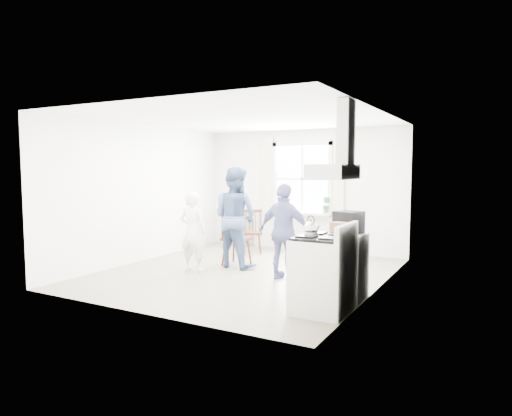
{
  "coord_description": "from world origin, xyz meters",
  "views": [
    {
      "loc": [
        3.85,
        -6.62,
        1.79
      ],
      "look_at": [
        0.11,
        0.2,
        1.1
      ],
      "focal_mm": 32.0,
      "sensor_mm": 36.0,
      "label": 1
    }
  ],
  "objects_px": {
    "gas_stove": "(323,273)",
    "low_cabinet": "(346,266)",
    "stereo_stack": "(349,222)",
    "windsor_chair_a": "(252,227)",
    "person_right": "(284,232)",
    "person_mid": "(235,217)",
    "windsor_chair_b": "(233,231)",
    "person_left": "(193,232)"
  },
  "relations": [
    {
      "from": "windsor_chair_b",
      "to": "person_left",
      "type": "bearing_deg",
      "value": -117.45
    },
    {
      "from": "stereo_stack",
      "to": "person_mid",
      "type": "height_order",
      "value": "person_mid"
    },
    {
      "from": "windsor_chair_b",
      "to": "person_right",
      "type": "distance_m",
      "value": 1.33
    },
    {
      "from": "low_cabinet",
      "to": "windsor_chair_b",
      "type": "distance_m",
      "value": 2.65
    },
    {
      "from": "windsor_chair_b",
      "to": "person_right",
      "type": "relative_size",
      "value": 0.69
    },
    {
      "from": "gas_stove",
      "to": "low_cabinet",
      "type": "xyz_separation_m",
      "value": [
        0.07,
        0.7,
        -0.03
      ]
    },
    {
      "from": "windsor_chair_b",
      "to": "windsor_chair_a",
      "type": "bearing_deg",
      "value": 102.19
    },
    {
      "from": "person_right",
      "to": "windsor_chair_a",
      "type": "bearing_deg",
      "value": -44.81
    },
    {
      "from": "person_left",
      "to": "person_right",
      "type": "relative_size",
      "value": 0.9
    },
    {
      "from": "windsor_chair_b",
      "to": "person_right",
      "type": "height_order",
      "value": "person_right"
    },
    {
      "from": "stereo_stack",
      "to": "low_cabinet",
      "type": "bearing_deg",
      "value": -106.18
    },
    {
      "from": "gas_stove",
      "to": "stereo_stack",
      "type": "bearing_deg",
      "value": 83.71
    },
    {
      "from": "person_mid",
      "to": "windsor_chair_a",
      "type": "bearing_deg",
      "value": -68.18
    },
    {
      "from": "stereo_stack",
      "to": "windsor_chair_a",
      "type": "xyz_separation_m",
      "value": [
        -2.7,
        2.14,
        -0.47
      ]
    },
    {
      "from": "low_cabinet",
      "to": "stereo_stack",
      "type": "relative_size",
      "value": 2.22
    },
    {
      "from": "stereo_stack",
      "to": "windsor_chair_a",
      "type": "height_order",
      "value": "stereo_stack"
    },
    {
      "from": "low_cabinet",
      "to": "person_right",
      "type": "distance_m",
      "value": 1.36
    },
    {
      "from": "gas_stove",
      "to": "windsor_chair_a",
      "type": "relative_size",
      "value": 1.18
    },
    {
      "from": "low_cabinet",
      "to": "person_right",
      "type": "relative_size",
      "value": 0.58
    },
    {
      "from": "stereo_stack",
      "to": "person_right",
      "type": "bearing_deg",
      "value": 156.75
    },
    {
      "from": "gas_stove",
      "to": "stereo_stack",
      "type": "xyz_separation_m",
      "value": [
        0.08,
        0.74,
        0.57
      ]
    },
    {
      "from": "person_left",
      "to": "windsor_chair_b",
      "type": "bearing_deg",
      "value": -122.41
    },
    {
      "from": "person_left",
      "to": "gas_stove",
      "type": "bearing_deg",
      "value": 154.91
    },
    {
      "from": "gas_stove",
      "to": "windsor_chair_a",
      "type": "distance_m",
      "value": 3.9
    },
    {
      "from": "stereo_stack",
      "to": "person_mid",
      "type": "relative_size",
      "value": 0.22
    },
    {
      "from": "gas_stove",
      "to": "low_cabinet",
      "type": "relative_size",
      "value": 1.24
    },
    {
      "from": "low_cabinet",
      "to": "windsor_chair_a",
      "type": "xyz_separation_m",
      "value": [
        -2.69,
        2.19,
        0.13
      ]
    },
    {
      "from": "gas_stove",
      "to": "windsor_chair_b",
      "type": "xyz_separation_m",
      "value": [
        -2.36,
        1.71,
        0.17
      ]
    },
    {
      "from": "windsor_chair_a",
      "to": "person_left",
      "type": "relative_size",
      "value": 0.68
    },
    {
      "from": "windsor_chair_a",
      "to": "windsor_chair_b",
      "type": "height_order",
      "value": "windsor_chair_b"
    },
    {
      "from": "low_cabinet",
      "to": "gas_stove",
      "type": "bearing_deg",
      "value": -95.68
    },
    {
      "from": "gas_stove",
      "to": "windsor_chair_a",
      "type": "xyz_separation_m",
      "value": [
        -2.62,
        2.89,
        0.09
      ]
    },
    {
      "from": "person_mid",
      "to": "person_right",
      "type": "xyz_separation_m",
      "value": [
        1.18,
        -0.43,
        -0.13
      ]
    },
    {
      "from": "gas_stove",
      "to": "person_right",
      "type": "relative_size",
      "value": 0.73
    },
    {
      "from": "low_cabinet",
      "to": "person_mid",
      "type": "bearing_deg",
      "value": 157.41
    },
    {
      "from": "gas_stove",
      "to": "person_left",
      "type": "height_order",
      "value": "person_left"
    },
    {
      "from": "windsor_chair_a",
      "to": "windsor_chair_b",
      "type": "xyz_separation_m",
      "value": [
        0.25,
        -1.17,
        0.08
      ]
    },
    {
      "from": "windsor_chair_a",
      "to": "person_right",
      "type": "relative_size",
      "value": 0.61
    },
    {
      "from": "gas_stove",
      "to": "person_mid",
      "type": "xyz_separation_m",
      "value": [
        -2.31,
        1.69,
        0.42
      ]
    },
    {
      "from": "person_mid",
      "to": "person_left",
      "type": "bearing_deg",
      "value": 65.41
    },
    {
      "from": "gas_stove",
      "to": "person_left",
      "type": "relative_size",
      "value": 0.8
    },
    {
      "from": "person_left",
      "to": "person_right",
      "type": "xyz_separation_m",
      "value": [
        1.61,
        0.26,
        0.07
      ]
    }
  ]
}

